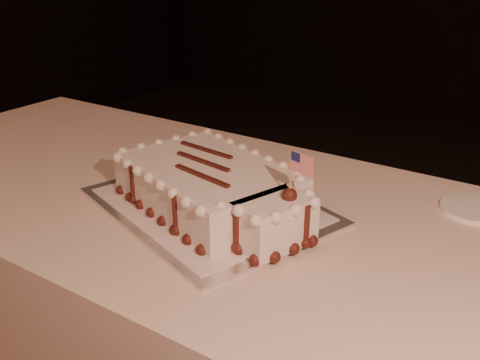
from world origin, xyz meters
The scene contains 4 objects.
cake_board centered at (-0.20, 0.56, 0.75)m, with size 0.49×0.37×0.01m, color silver.
doily centered at (-0.20, 0.56, 0.76)m, with size 0.44×0.33×0.00m, color silver.
sheet_cake centered at (-0.17, 0.56, 0.80)m, with size 0.49×0.36×0.18m.
side_plate centered at (0.28, 0.86, 0.76)m, with size 0.14×0.14×0.01m, color white.
Camera 1 is at (0.42, -0.25, 1.26)m, focal length 40.00 mm.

